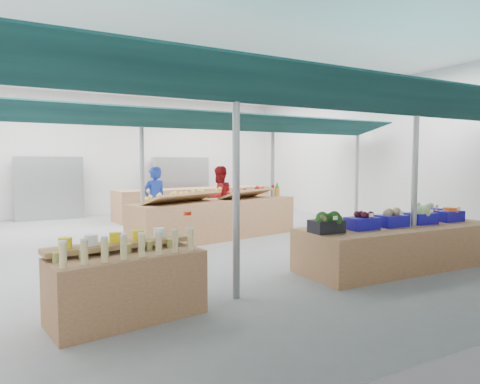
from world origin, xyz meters
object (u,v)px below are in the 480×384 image
at_px(vendor_left, 154,201).
at_px(fruit_counter, 217,219).
at_px(bottle_shelf, 126,283).
at_px(veg_counter, 399,246).
at_px(crate_stack, 433,248).
at_px(vendor_right, 219,198).

bearing_deg(vendor_left, fruit_counter, 125.56).
relative_size(bottle_shelf, vendor_left, 1.06).
bearing_deg(fruit_counter, veg_counter, -80.66).
height_order(bottle_shelf, crate_stack, bottle_shelf).
xyz_separation_m(bottle_shelf, vendor_left, (2.04, 5.39, 0.44)).
height_order(fruit_counter, vendor_right, vendor_right).
bearing_deg(vendor_left, vendor_right, 168.07).
bearing_deg(crate_stack, fruit_counter, 117.09).
bearing_deg(veg_counter, crate_stack, -17.61).
height_order(bottle_shelf, veg_counter, bottle_shelf).
bearing_deg(bottle_shelf, vendor_left, 60.88).
bearing_deg(vendor_left, bottle_shelf, 57.38).
bearing_deg(veg_counter, bottle_shelf, -176.40).
bearing_deg(fruit_counter, vendor_left, 125.56).
distance_m(fruit_counter, vendor_right, 1.32).
height_order(veg_counter, vendor_right, vendor_right).
relative_size(veg_counter, fruit_counter, 0.87).
height_order(veg_counter, fruit_counter, fruit_counter).
bearing_deg(crate_stack, veg_counter, 160.91).
relative_size(fruit_counter, vendor_left, 2.50).
distance_m(bottle_shelf, crate_stack, 5.45).
bearing_deg(fruit_counter, vendor_right, 49.46).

